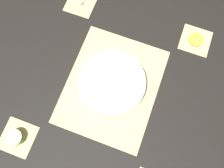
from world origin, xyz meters
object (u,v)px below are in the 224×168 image
orange_slice_whole (196,40)px  banana_coin_single (81,2)px  fruit_salad_bowl (112,83)px  apple_half (15,137)px

orange_slice_whole → banana_coin_single: (0.00, 0.58, -0.00)m
fruit_salad_bowl → orange_slice_whole: 0.45m
apple_half → orange_slice_whole: 0.89m
apple_half → orange_slice_whole: size_ratio=0.99×
orange_slice_whole → banana_coin_single: size_ratio=2.41×
orange_slice_whole → banana_coin_single: orange_slice_whole is taller
apple_half → orange_slice_whole: (0.68, -0.58, -0.02)m
orange_slice_whole → apple_half: bearing=139.7°
apple_half → banana_coin_single: size_ratio=2.38×
apple_half → orange_slice_whole: bearing=-40.3°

